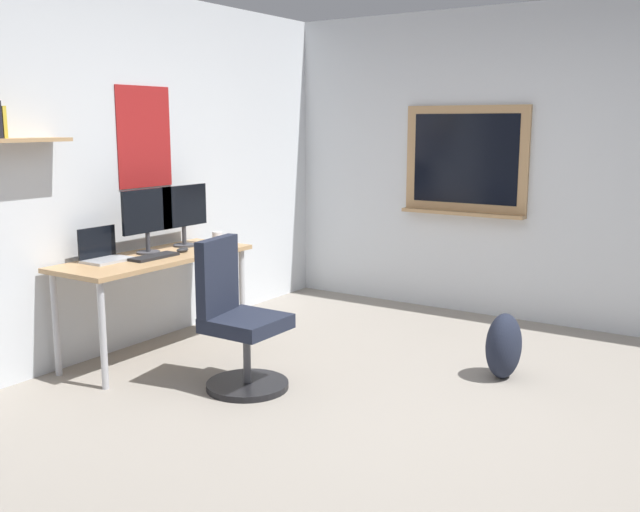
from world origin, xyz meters
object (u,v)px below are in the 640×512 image
Objects in this scene: keyboard at (154,257)px; coffee_mug at (217,238)px; monitor_primary at (148,216)px; backpack at (504,346)px; computer_mouse at (183,250)px; desk at (155,266)px; laptop at (103,253)px; monitor_secondary at (184,211)px; office_chair at (238,325)px.

coffee_mug is at bearing 4.00° from keyboard.
backpack is (0.85, -2.35, -0.78)m from monitor_primary.
monitor_primary reaches higher than computer_mouse.
monitor_primary is (0.04, 0.09, 0.35)m from desk.
backpack is (0.96, -2.18, -0.52)m from keyboard.
coffee_mug is 0.21× the size of backpack.
computer_mouse reaches higher than desk.
coffee_mug is at bearing -9.53° from laptop.
desk is 3.41× the size of backpack.
laptop is 0.77m from monitor_secondary.
monitor_secondary reaches higher than computer_mouse.
laptop is at bearing 117.05° from backpack.
desk is 0.54m from monitor_secondary.
keyboard is at bearing 81.95° from office_chair.
monitor_primary is (0.23, 1.00, 0.59)m from office_chair.
desk is at bearing 160.61° from computer_mouse.
monitor_primary is 1.00× the size of monitor_secondary.
monitor_secondary reaches higher than coffee_mug.
computer_mouse is at bearing -21.60° from laptop.
laptop reaches higher than keyboard.
laptop is 2.98× the size of computer_mouse.
desk is 4.78× the size of laptop.
monitor_primary is 4.46× the size of computer_mouse.
monitor_secondary is 0.57m from keyboard.
laptop is at bearing 172.58° from monitor_primary.
laptop is 0.43m from monitor_primary.
monitor_secondary reaches higher than office_chair.
office_chair reaches higher than keyboard.
backpack is at bearing -51.17° from office_chair.
backpack is at bearing -66.16° from keyboard.
computer_mouse is (0.40, 0.84, 0.34)m from office_chair.
monitor_primary reaches higher than desk.
office_chair is at bearing -82.37° from laptop.
monitor_secondary reaches higher than laptop.
coffee_mug is (0.43, 0.05, 0.03)m from computer_mouse.
monitor_secondary is at bearing 0.00° from monitor_primary.
coffee_mug is 2.31m from backpack.
computer_mouse is at bearing 107.41° from backpack.
computer_mouse is (0.54, -0.21, -0.04)m from laptop.
monitor_secondary is 0.36m from computer_mouse.
laptop reaches higher than office_chair.
coffee_mug is (0.71, 0.05, 0.04)m from keyboard.
backpack is at bearing -78.38° from monitor_secondary.
desk is 14.25× the size of computer_mouse.
keyboard is (0.12, 0.84, 0.33)m from office_chair.
keyboard is at bearing 113.84° from backpack.
keyboard is 2.44m from backpack.
desk is 2.46m from backpack.
computer_mouse is at bearing 0.00° from keyboard.
office_chair is 1.12m from laptop.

